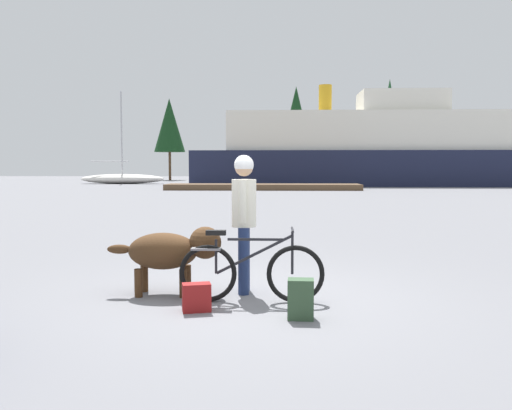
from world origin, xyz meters
TOP-DOWN VIEW (x-y plane):
  - ground_plane at (0.00, 0.00)m, footprint 160.00×160.00m
  - bicycle at (0.06, -0.17)m, footprint 1.77×0.44m
  - person_cyclist at (-0.05, 0.34)m, footprint 0.32×0.53m
  - dog at (-0.97, 0.19)m, footprint 1.48×0.55m
  - backpack at (0.64, -0.86)m, footprint 0.29×0.21m
  - handbag_pannier at (-0.54, -0.60)m, footprint 0.35×0.25m
  - dock_pier at (-0.68, 31.00)m, footprint 13.52×2.84m
  - ferry_boat at (7.99, 39.73)m, footprint 29.20×7.45m
  - sailboat_moored at (-14.24, 43.24)m, footprint 7.90×2.21m
  - pine_tree_far_left at (-12.36, 56.24)m, footprint 3.62×3.62m
  - pine_tree_center at (2.48, 58.06)m, footprint 3.79×3.79m
  - pine_tree_far_right at (13.09, 56.16)m, footprint 3.15×3.15m

SIDE VIEW (x-z plane):
  - ground_plane at x=0.00m, z-range 0.00..0.00m
  - handbag_pannier at x=-0.54m, z-range 0.00..0.32m
  - dock_pier at x=-0.68m, z-range 0.00..0.40m
  - backpack at x=0.64m, z-range 0.00..0.44m
  - bicycle at x=0.06m, z-range -0.07..0.84m
  - sailboat_moored at x=-14.24m, z-range -3.78..4.77m
  - dog at x=-0.97m, z-range 0.13..1.02m
  - person_cyclist at x=-0.05m, z-range 0.20..2.00m
  - ferry_boat at x=7.99m, z-range -1.28..7.22m
  - pine_tree_far_left at x=-12.36m, z-range 1.64..11.17m
  - pine_tree_center at x=2.48m, z-range 1.59..12.69m
  - pine_tree_far_right at x=13.09m, z-range 1.47..13.06m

